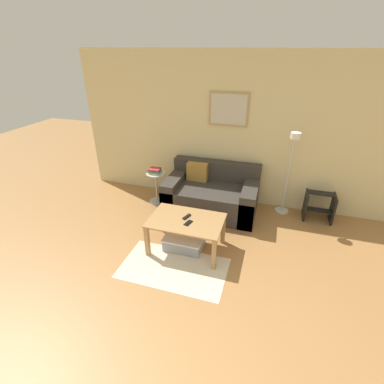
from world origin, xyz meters
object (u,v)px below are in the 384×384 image
object	(u,v)px
coffee_table	(186,225)
step_stool	(319,206)
floor_lamp	(290,167)
cell_phone	(188,223)
book_stack	(155,171)
remote_control	(187,217)
storage_bin	(184,241)
side_table	(156,185)
couch	(212,195)

from	to	relation	value
coffee_table	step_stool	distance (m)	2.30
floor_lamp	cell_phone	xyz separation A→B (m)	(-1.23, -1.41, -0.39)
book_stack	remote_control	distance (m)	1.40
storage_bin	floor_lamp	size ratio (longest dim) A/B	0.38
book_stack	cell_phone	size ratio (longest dim) A/B	1.81
side_table	book_stack	world-z (taller)	book_stack
floor_lamp	step_stool	bearing A→B (deg)	3.80
couch	book_stack	world-z (taller)	couch
floor_lamp	book_stack	bearing A→B (deg)	-173.81
side_table	book_stack	xyz separation A→B (m)	(-0.00, -0.02, 0.28)
couch	step_stool	bearing A→B (deg)	7.21
couch	coffee_table	xyz separation A→B (m)	(-0.08, -1.15, 0.11)
storage_bin	book_stack	world-z (taller)	book_stack
side_table	coffee_table	bearing A→B (deg)	-50.00
couch	cell_phone	bearing A→B (deg)	-91.20
couch	coffee_table	distance (m)	1.16
side_table	book_stack	size ratio (longest dim) A/B	2.29
book_stack	coffee_table	bearing A→B (deg)	-49.46
remote_control	step_stool	distance (m)	2.29
couch	storage_bin	size ratio (longest dim) A/B	2.77
couch	floor_lamp	world-z (taller)	floor_lamp
book_stack	cell_phone	world-z (taller)	book_stack
book_stack	remote_control	world-z (taller)	book_stack
floor_lamp	couch	bearing A→B (deg)	-171.22
side_table	cell_phone	distance (m)	1.56
coffee_table	storage_bin	world-z (taller)	coffee_table
book_stack	remote_control	size ratio (longest dim) A/B	1.69
cell_phone	step_stool	size ratio (longest dim) A/B	0.30
remote_control	step_stool	xyz separation A→B (m)	(1.85, 1.32, -0.25)
storage_bin	step_stool	distance (m)	2.32
side_table	book_stack	distance (m)	0.28
floor_lamp	side_table	world-z (taller)	floor_lamp
cell_phone	floor_lamp	bearing A→B (deg)	64.57
couch	floor_lamp	bearing A→B (deg)	8.78
book_stack	step_stool	distance (m)	2.82
couch	coffee_table	bearing A→B (deg)	-93.92
remote_control	floor_lamp	bearing A→B (deg)	63.91
storage_bin	book_stack	bearing A→B (deg)	129.86
cell_phone	step_stool	bearing A→B (deg)	54.58
storage_bin	step_stool	xyz separation A→B (m)	(1.88, 1.36, 0.15)
storage_bin	remote_control	xyz separation A→B (m)	(0.02, 0.04, 0.40)
coffee_table	storage_bin	size ratio (longest dim) A/B	1.81
storage_bin	side_table	size ratio (longest dim) A/B	0.96
cell_phone	side_table	bearing A→B (deg)	145.33
floor_lamp	cell_phone	world-z (taller)	floor_lamp
couch	side_table	bearing A→B (deg)	-178.01
couch	floor_lamp	distance (m)	1.35
cell_phone	step_stool	xyz separation A→B (m)	(1.79, 1.45, -0.24)
coffee_table	storage_bin	xyz separation A→B (m)	(-0.04, 0.02, -0.30)
couch	book_stack	distance (m)	1.07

